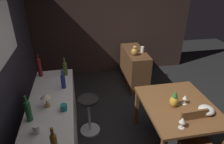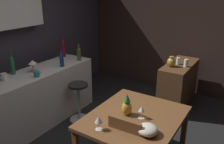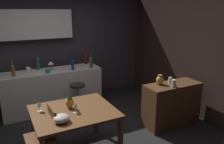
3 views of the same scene
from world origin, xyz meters
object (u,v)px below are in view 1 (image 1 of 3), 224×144
(sideboard_cabinet, at_px, (134,67))
(wine_bottle_green, at_px, (28,110))
(pillar_candle_short, at_px, (142,49))
(fruit_bowl, at_px, (206,110))
(wine_glass_left, at_px, (185,98))
(wine_glass_right, at_px, (183,120))
(cup_teal, at_px, (64,107))
(wine_bottle_cobalt, at_px, (63,80))
(wine_bottle_olive, at_px, (65,68))
(counter_lamp, at_px, (46,97))
(wine_bottle_ruby, at_px, (39,66))
(wine_bottle_amber, at_px, (54,141))
(dining_table, at_px, (178,109))
(bar_stool, at_px, (89,114))
(vase_brass, at_px, (134,52))
(pineapple_centerpiece, at_px, (174,100))
(chair_near_window, at_px, (195,139))
(cup_white, at_px, (37,129))
(pillar_candle_tall, at_px, (135,49))

(sideboard_cabinet, height_order, wine_bottle_green, wine_bottle_green)
(pillar_candle_short, bearing_deg, fruit_bowl, -174.00)
(wine_glass_left, distance_m, wine_glass_right, 0.53)
(cup_teal, bearing_deg, wine_bottle_cobalt, 1.60)
(sideboard_cabinet, distance_m, wine_bottle_olive, 1.95)
(counter_lamp, bearing_deg, wine_glass_right, -108.14)
(wine_bottle_ruby, distance_m, wine_bottle_amber, 1.67)
(wine_bottle_ruby, height_order, pillar_candle_short, wine_bottle_ruby)
(dining_table, height_order, bar_stool, dining_table)
(wine_bottle_ruby, bearing_deg, cup_teal, -158.00)
(wine_bottle_green, distance_m, pillar_candle_short, 2.87)
(wine_bottle_ruby, bearing_deg, wine_glass_right, -127.80)
(wine_bottle_ruby, bearing_deg, dining_table, -115.59)
(vase_brass, bearing_deg, fruit_bowl, -167.28)
(sideboard_cabinet, bearing_deg, wine_bottle_amber, 148.68)
(wine_glass_left, bearing_deg, counter_lamp, 87.30)
(pineapple_centerpiece, xyz_separation_m, wine_bottle_olive, (0.95, 1.51, 0.18))
(wine_glass_left, relative_size, counter_lamp, 0.79)
(bar_stool, height_order, wine_bottle_cobalt, wine_bottle_cobalt)
(wine_glass_right, bearing_deg, counter_lamp, 71.86)
(wine_glass_right, height_order, fruit_bowl, wine_glass_right)
(wine_bottle_ruby, height_order, wine_bottle_olive, wine_bottle_ruby)
(cup_teal, bearing_deg, chair_near_window, -103.73)
(wine_glass_left, xyz_separation_m, wine_bottle_green, (-0.15, 2.09, 0.20))
(wine_glass_left, bearing_deg, wine_bottle_green, 94.01)
(wine_bottle_ruby, xyz_separation_m, wine_bottle_olive, (-0.04, -0.41, -0.04))
(dining_table, xyz_separation_m, wine_glass_right, (-0.45, 0.20, 0.20))
(pillar_candle_short, bearing_deg, sideboard_cabinet, 49.46)
(wine_bottle_green, bearing_deg, bar_stool, -48.84)
(cup_teal, bearing_deg, pillar_candle_short, -41.49)
(wine_bottle_amber, relative_size, cup_white, 2.44)
(fruit_bowl, xyz_separation_m, wine_bottle_green, (0.10, 2.28, 0.26))
(wine_glass_right, relative_size, wine_bottle_ruby, 0.41)
(pillar_candle_tall, height_order, pillar_candle_short, pillar_candle_short)
(wine_bottle_cobalt, xyz_separation_m, vase_brass, (1.21, -1.46, -0.12))
(wine_bottle_ruby, distance_m, counter_lamp, 0.90)
(wine_bottle_green, relative_size, wine_bottle_amber, 1.15)
(wine_glass_left, height_order, pineapple_centerpiece, pineapple_centerpiece)
(chair_near_window, bearing_deg, pillar_candle_short, -0.02)
(cup_white, bearing_deg, counter_lamp, -7.59)
(chair_near_window, height_order, wine_bottle_olive, wine_bottle_olive)
(wine_glass_left, bearing_deg, wine_bottle_cobalt, 73.24)
(wine_bottle_ruby, distance_m, vase_brass, 2.00)
(fruit_bowl, relative_size, cup_white, 1.75)
(pillar_candle_tall, distance_m, vase_brass, 0.20)
(wine_bottle_green, distance_m, vase_brass, 2.62)
(wine_glass_right, relative_size, vase_brass, 0.86)
(pillar_candle_short, bearing_deg, chair_near_window, 179.98)
(wine_glass_left, bearing_deg, bar_stool, 70.34)
(bar_stool, xyz_separation_m, cup_teal, (-0.52, 0.33, 0.58))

